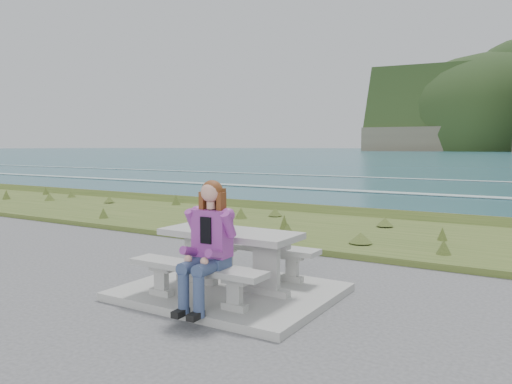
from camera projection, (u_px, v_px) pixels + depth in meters
concrete_slab at (230, 292)px, 6.44m from camera, size 2.60×2.10×0.10m
picnic_table at (230, 243)px, 6.38m from camera, size 1.80×0.75×0.75m
bench_landward at (196, 273)px, 5.81m from camera, size 1.80×0.35×0.45m
bench_seaward at (258, 251)px, 7.00m from camera, size 1.80×0.35×0.45m
grass_verge at (361, 236)px, 10.70m from camera, size 160.00×4.50×0.22m
shore_drop at (398, 219)px, 13.17m from camera, size 160.00×0.80×2.20m
ocean at (482, 212)px, 27.96m from camera, size 1600.00×1600.00×0.09m
seated_woman at (205, 262)px, 5.56m from camera, size 0.43×0.74×1.44m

